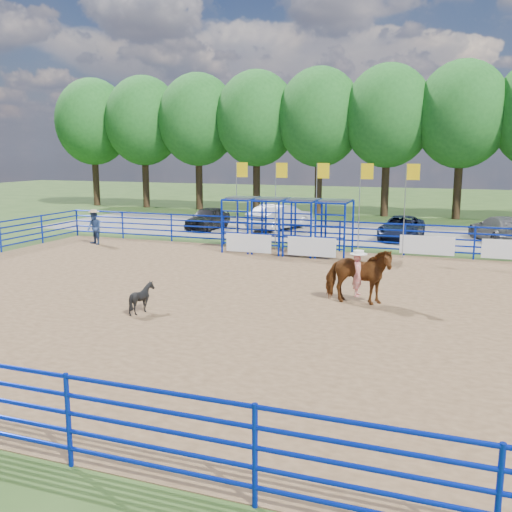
# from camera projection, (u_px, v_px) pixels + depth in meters

# --- Properties ---
(ground) EXTENTS (120.00, 120.00, 0.00)m
(ground) POSITION_uv_depth(u_px,v_px,m) (274.00, 304.00, 17.98)
(ground) COLOR #3B5722
(ground) RESTS_ON ground
(arena_dirt) EXTENTS (30.00, 20.00, 0.02)m
(arena_dirt) POSITION_uv_depth(u_px,v_px,m) (274.00, 303.00, 17.98)
(arena_dirt) COLOR olive
(arena_dirt) RESTS_ON ground
(gravel_strip) EXTENTS (40.00, 10.00, 0.01)m
(gravel_strip) POSITION_uv_depth(u_px,v_px,m) (364.00, 232.00, 33.69)
(gravel_strip) COLOR gray
(gravel_strip) RESTS_ON ground
(horse_and_rider) EXTENTS (2.14, 0.99, 2.38)m
(horse_and_rider) POSITION_uv_depth(u_px,v_px,m) (358.00, 274.00, 17.76)
(horse_and_rider) COLOR brown
(horse_and_rider) RESTS_ON arena_dirt
(calf) EXTENTS (1.09, 1.06, 0.90)m
(calf) POSITION_uv_depth(u_px,v_px,m) (142.00, 298.00, 16.85)
(calf) COLOR black
(calf) RESTS_ON arena_dirt
(spectator_cowboy) EXTENTS (1.02, 0.93, 1.76)m
(spectator_cowboy) POSITION_uv_depth(u_px,v_px,m) (94.00, 227.00, 29.05)
(spectator_cowboy) COLOR navy
(spectator_cowboy) RESTS_ON arena_dirt
(car_a) EXTENTS (1.66, 3.99, 1.35)m
(car_a) POSITION_uv_depth(u_px,v_px,m) (208.00, 218.00, 34.98)
(car_a) COLOR black
(car_a) RESTS_ON gravel_strip
(car_b) EXTENTS (3.22, 5.01, 1.56)m
(car_b) POSITION_uv_depth(u_px,v_px,m) (281.00, 217.00, 34.73)
(car_b) COLOR #989BA1
(car_b) RESTS_ON gravel_strip
(car_c) EXTENTS (2.29, 4.55, 1.24)m
(car_c) POSITION_uv_depth(u_px,v_px,m) (402.00, 228.00, 31.02)
(car_c) COLOR black
(car_c) RESTS_ON gravel_strip
(car_d) EXTENTS (3.56, 5.12, 1.38)m
(car_d) POSITION_uv_depth(u_px,v_px,m) (501.00, 229.00, 29.98)
(car_d) COLOR #5C5C5F
(car_d) RESTS_ON gravel_strip
(perimeter_fence) EXTENTS (30.10, 20.10, 1.50)m
(perimeter_fence) POSITION_uv_depth(u_px,v_px,m) (274.00, 281.00, 17.84)
(perimeter_fence) COLOR #0822B4
(perimeter_fence) RESTS_ON ground
(chute_assembly) EXTENTS (19.32, 2.41, 4.20)m
(chute_assembly) POSITION_uv_depth(u_px,v_px,m) (295.00, 227.00, 26.56)
(chute_assembly) COLOR #0822B4
(chute_assembly) RESTS_ON ground
(treeline) EXTENTS (56.40, 6.40, 11.24)m
(treeline) POSITION_uv_depth(u_px,v_px,m) (388.00, 111.00, 40.64)
(treeline) COLOR #3F2B19
(treeline) RESTS_ON ground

